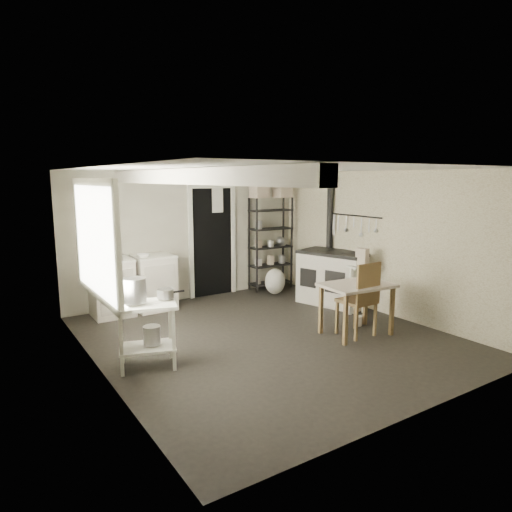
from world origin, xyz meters
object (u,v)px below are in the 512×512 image
shelf_rack (271,241)px  stove (334,279)px  base_cabinets (133,285)px  flour_sack (275,282)px  work_table (356,308)px  chair (357,301)px  prep_table (147,334)px  stockpot (135,290)px

shelf_rack → stove: (0.27, -1.54, -0.51)m
base_cabinets → flour_sack: size_ratio=2.86×
work_table → shelf_rack: bearing=79.4°
base_cabinets → work_table: base_cabinets is taller
stove → chair: (-0.83, -1.37, 0.05)m
prep_table → work_table: bearing=-10.1°
base_cabinets → chair: size_ratio=1.33×
work_table → chair: 0.11m
chair → flour_sack: chair is taller
stockpot → stove: size_ratio=0.23×
stockpot → work_table: size_ratio=0.29×
prep_table → base_cabinets: (0.59, 2.25, 0.06)m
prep_table → chair: (2.84, -0.53, 0.08)m
stove → base_cabinets: bearing=138.5°
shelf_rack → work_table: size_ratio=1.89×
stove → flour_sack: bearing=94.9°
base_cabinets → flour_sack: (2.64, -0.29, -0.22)m
stove → flour_sack: stove is taller
stockpot → base_cabinets: (0.71, 2.26, -0.48)m
work_table → chair: (-0.02, -0.02, 0.10)m
base_cabinets → stove: size_ratio=1.18×
work_table → chair: size_ratio=0.91×
prep_table → stockpot: stockpot is taller
shelf_rack → work_table: 2.99m
base_cabinets → work_table: (2.27, -2.76, -0.08)m
base_cabinets → flour_sack: base_cabinets is taller
stove → prep_table: bearing=176.0°
base_cabinets → work_table: bearing=-49.9°
stockpot → chair: 3.04m
prep_table → base_cabinets: bearing=75.4°
base_cabinets → stove: base_cabinets is taller
chair → base_cabinets: bearing=128.3°
stockpot → work_table: stockpot is taller
stockpot → flour_sack: size_ratio=0.57×
stockpot → shelf_rack: size_ratio=0.15×
prep_table → flour_sack: size_ratio=1.57×
stove → flour_sack: 1.23m
prep_table → flour_sack: bearing=31.4°
prep_table → shelf_rack: bearing=34.9°
shelf_rack → stove: shelf_rack is taller
work_table → base_cabinets: bearing=129.5°
work_table → stove: bearing=58.9°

